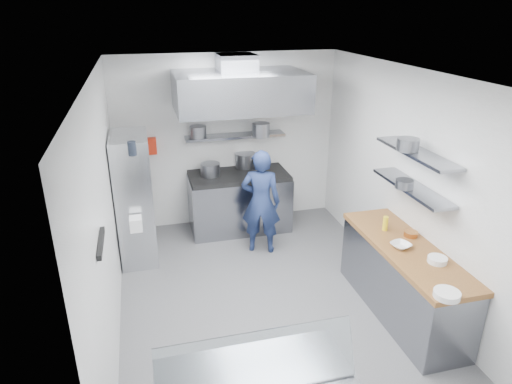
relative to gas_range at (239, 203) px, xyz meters
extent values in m
plane|color=#48484A|center=(-0.10, -2.10, -0.45)|extent=(5.00, 5.00, 0.00)
plane|color=silver|center=(-0.10, -2.10, 2.35)|extent=(5.00, 5.00, 0.00)
cube|color=white|center=(-0.10, 0.40, 0.95)|extent=(3.60, 2.80, 0.02)
cube|color=white|center=(-0.10, -4.60, 0.95)|extent=(3.60, 2.80, 0.02)
cube|color=white|center=(-1.90, -2.10, 0.95)|extent=(2.80, 5.00, 0.02)
cube|color=white|center=(1.70, -2.10, 0.95)|extent=(2.80, 5.00, 0.02)
cube|color=gray|center=(0.00, 0.00, 0.00)|extent=(1.60, 0.80, 0.90)
cube|color=black|center=(0.00, 0.00, 0.48)|extent=(1.57, 0.78, 0.06)
cylinder|color=slate|center=(-0.45, 0.04, 0.61)|extent=(0.31, 0.31, 0.20)
cylinder|color=slate|center=(0.18, 0.30, 0.63)|extent=(0.34, 0.34, 0.24)
cylinder|color=slate|center=(0.38, 0.17, 0.59)|extent=(0.27, 0.27, 0.16)
cube|color=gray|center=(0.00, 0.24, 1.07)|extent=(1.60, 0.30, 0.04)
cylinder|color=slate|center=(-0.59, 0.23, 1.18)|extent=(0.26, 0.26, 0.18)
cylinder|color=slate|center=(0.37, 0.02, 1.20)|extent=(0.28, 0.28, 0.22)
cube|color=gray|center=(0.00, -0.18, 1.85)|extent=(1.90, 1.15, 0.55)
cube|color=slate|center=(0.00, 0.05, 2.23)|extent=(0.55, 0.55, 0.24)
cube|color=red|center=(-1.35, 0.34, 0.97)|extent=(0.22, 0.10, 0.26)
imported|color=navy|center=(0.15, -0.81, 0.34)|extent=(0.67, 0.56, 1.58)
cube|color=silver|center=(-1.63, -0.53, 0.48)|extent=(0.50, 0.90, 1.85)
cube|color=white|center=(-1.63, -1.11, 0.35)|extent=(0.16, 0.20, 0.18)
cube|color=yellow|center=(-1.63, -0.75, 0.85)|extent=(0.13, 0.17, 0.15)
cylinder|color=black|center=(-1.58, -1.02, 1.35)|extent=(0.10, 0.10, 0.18)
cube|color=black|center=(-1.88, -3.00, 1.10)|extent=(0.04, 0.55, 0.05)
cube|color=gray|center=(1.38, -2.70, -0.03)|extent=(0.62, 2.00, 0.84)
cube|color=#905B29|center=(1.38, -2.70, 0.42)|extent=(0.65, 2.04, 0.06)
cylinder|color=white|center=(1.21, -3.66, 0.48)|extent=(0.25, 0.25, 0.06)
cylinder|color=white|center=(1.50, -3.09, 0.48)|extent=(0.21, 0.21, 0.06)
cylinder|color=#B56F33|center=(1.56, -2.48, 0.48)|extent=(0.16, 0.16, 0.06)
cylinder|color=yellow|center=(1.34, -2.26, 0.54)|extent=(0.06, 0.06, 0.18)
imported|color=white|center=(1.30, -2.70, 0.48)|extent=(0.27, 0.27, 0.05)
cube|color=gray|center=(1.54, -2.40, 1.05)|extent=(0.30, 1.30, 0.04)
cube|color=gray|center=(1.54, -2.40, 1.47)|extent=(0.30, 1.30, 0.04)
cylinder|color=slate|center=(1.41, -2.44, 1.12)|extent=(0.20, 0.20, 0.10)
cylinder|color=slate|center=(1.45, -2.35, 1.56)|extent=(0.25, 0.25, 0.14)
cube|color=silver|center=(-0.78, -4.22, 0.62)|extent=(1.47, 0.19, 0.42)
camera|label=1|loc=(-1.44, -6.71, 3.01)|focal=32.00mm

